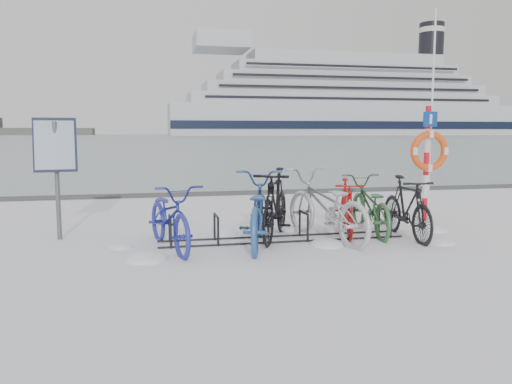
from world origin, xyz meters
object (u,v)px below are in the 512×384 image
object	(u,v)px
info_board	(55,152)
cruise_ferry	(342,104)
lifebuoy_station	(429,151)
bike_rack	(282,229)

from	to	relation	value
info_board	cruise_ferry	xyz separation A→B (m)	(86.85, 207.22, 12.60)
info_board	cruise_ferry	bearing A→B (deg)	60.62
cruise_ferry	lifebuoy_station	bearing A→B (deg)	-111.16
bike_rack	cruise_ferry	xyz separation A→B (m)	(83.29, 208.00, 13.84)
cruise_ferry	info_board	bearing A→B (deg)	-112.74
info_board	lifebuoy_station	bearing A→B (deg)	-3.92
info_board	cruise_ferry	world-z (taller)	cruise_ferry
bike_rack	cruise_ferry	distance (m)	224.48
bike_rack	info_board	xyz separation A→B (m)	(-3.55, 0.77, 1.24)
bike_rack	cruise_ferry	bearing A→B (deg)	68.18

